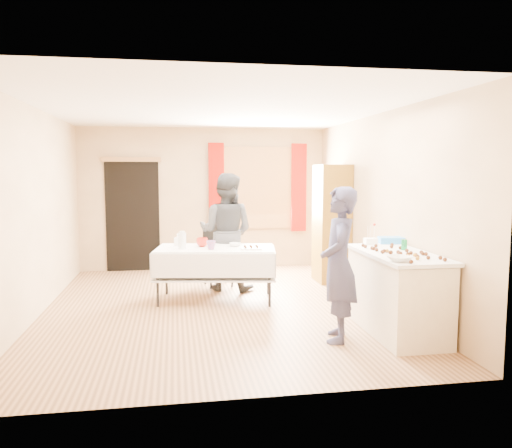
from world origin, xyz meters
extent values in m
cube|color=#9E7047|center=(0.00, 0.00, -0.01)|extent=(4.50, 5.50, 0.02)
cube|color=white|center=(0.00, 0.00, 2.61)|extent=(4.50, 5.50, 0.02)
cube|color=tan|center=(0.00, 2.76, 1.30)|extent=(4.50, 0.02, 2.60)
cube|color=tan|center=(0.00, -2.76, 1.30)|extent=(4.50, 0.02, 2.60)
cube|color=tan|center=(-2.26, 0.00, 1.30)|extent=(0.02, 5.50, 2.60)
cube|color=tan|center=(2.26, 0.00, 1.30)|extent=(0.02, 5.50, 2.60)
cube|color=olive|center=(1.00, 2.72, 1.50)|extent=(1.32, 0.06, 1.52)
cube|color=white|center=(1.00, 2.71, 1.50)|extent=(1.20, 0.02, 1.40)
cube|color=#960A01|center=(0.22, 2.67, 1.50)|extent=(0.28, 0.06, 1.65)
cube|color=#960A01|center=(1.78, 2.67, 1.50)|extent=(0.28, 0.06, 1.65)
cube|color=black|center=(-1.30, 2.73, 1.00)|extent=(0.95, 0.04, 2.00)
cube|color=olive|center=(-1.30, 2.70, 2.02)|extent=(1.05, 0.06, 0.08)
cube|color=brown|center=(1.99, 1.29, 0.96)|extent=(0.50, 0.60, 1.91)
cube|color=beige|center=(1.89, -1.39, 0.43)|extent=(0.64, 1.41, 0.86)
cube|color=silver|center=(1.89, -1.39, 0.89)|extent=(0.70, 1.47, 0.04)
cube|color=silver|center=(0.00, 0.35, 0.73)|extent=(1.72, 1.05, 0.04)
cube|color=black|center=(0.12, 1.25, 0.43)|extent=(0.47, 0.47, 0.06)
cube|color=black|center=(0.09, 1.43, 0.69)|extent=(0.40, 0.11, 0.57)
imported|color=#272749|center=(1.16, -1.52, 0.82)|extent=(0.81, 0.71, 1.65)
imported|color=black|center=(0.22, 0.98, 0.89)|extent=(1.35, 1.30, 1.78)
cylinder|color=#137F3F|center=(2.03, -1.24, 0.97)|extent=(0.08, 0.08, 0.12)
imported|color=white|center=(1.66, -1.92, 0.94)|extent=(0.36, 0.36, 0.05)
cube|color=white|center=(1.82, -0.77, 0.95)|extent=(0.15, 0.10, 0.08)
cube|color=#2C89E9|center=(2.12, -0.70, 0.95)|extent=(0.33, 0.25, 0.08)
cylinder|color=silver|center=(-0.45, 0.30, 0.86)|extent=(0.14, 0.14, 0.22)
imported|color=red|center=(-0.17, 0.46, 0.81)|extent=(0.18, 0.18, 0.13)
imported|color=red|center=(-0.07, 0.19, 0.81)|extent=(0.18, 0.18, 0.12)
imported|color=white|center=(0.29, 0.41, 0.78)|extent=(0.19, 0.19, 0.05)
cube|color=white|center=(0.47, 0.13, 0.76)|extent=(0.30, 0.22, 0.02)
imported|color=white|center=(-0.51, 0.61, 0.84)|extent=(0.14, 0.14, 0.17)
sphere|color=#3F2314|center=(1.94, -1.69, 0.93)|extent=(0.04, 0.04, 0.04)
sphere|color=#321709|center=(1.85, -1.48, 0.93)|extent=(0.04, 0.04, 0.04)
sphere|color=#321709|center=(1.83, -1.57, 0.93)|extent=(0.04, 0.04, 0.04)
sphere|color=#321709|center=(1.91, -1.79, 0.93)|extent=(0.04, 0.04, 0.04)
sphere|color=#321709|center=(1.89, -1.63, 0.93)|extent=(0.04, 0.04, 0.04)
sphere|color=#321709|center=(2.10, -2.00, 0.93)|extent=(0.04, 0.04, 0.04)
sphere|color=#3F2314|center=(1.82, -1.75, 0.93)|extent=(0.04, 0.04, 0.04)
sphere|color=#321709|center=(1.66, -0.94, 0.93)|extent=(0.04, 0.04, 0.04)
sphere|color=#321709|center=(2.06, -1.62, 0.93)|extent=(0.04, 0.04, 0.04)
sphere|color=#321709|center=(1.68, -1.16, 0.93)|extent=(0.04, 0.04, 0.04)
sphere|color=#321709|center=(2.01, -1.20, 0.93)|extent=(0.04, 0.04, 0.04)
sphere|color=#321709|center=(1.68, -1.20, 0.93)|extent=(0.04, 0.04, 0.04)
sphere|color=#3F2314|center=(1.76, -1.38, 0.93)|extent=(0.04, 0.04, 0.04)
sphere|color=#321709|center=(1.73, -1.38, 0.93)|extent=(0.04, 0.04, 0.04)
sphere|color=#321709|center=(1.71, -2.05, 0.93)|extent=(0.04, 0.04, 0.04)
sphere|color=#321709|center=(1.83, -1.57, 0.93)|extent=(0.04, 0.04, 0.04)
sphere|color=#321709|center=(1.99, -1.86, 0.93)|extent=(0.04, 0.04, 0.04)
sphere|color=#321709|center=(1.75, -1.49, 0.93)|extent=(0.04, 0.04, 0.04)
sphere|color=#3F2314|center=(1.79, -1.76, 0.93)|extent=(0.04, 0.04, 0.04)
sphere|color=#321709|center=(1.79, -1.00, 0.93)|extent=(0.04, 0.04, 0.04)
sphere|color=#321709|center=(2.02, -0.94, 0.93)|extent=(0.04, 0.04, 0.04)
sphere|color=#321709|center=(1.95, -1.09, 0.93)|extent=(0.04, 0.04, 0.04)
sphere|color=#321709|center=(2.08, -1.65, 0.93)|extent=(0.04, 0.04, 0.04)
sphere|color=#321709|center=(1.68, -1.44, 0.93)|extent=(0.04, 0.04, 0.04)
sphere|color=#3F2314|center=(1.87, -1.88, 0.93)|extent=(0.04, 0.04, 0.04)
sphere|color=#321709|center=(2.11, -1.89, 0.93)|extent=(0.04, 0.04, 0.04)
sphere|color=#321709|center=(2.09, -1.53, 0.93)|extent=(0.04, 0.04, 0.04)
sphere|color=#321709|center=(1.95, -1.68, 0.93)|extent=(0.04, 0.04, 0.04)
sphere|color=#321709|center=(1.68, -1.29, 0.93)|extent=(0.04, 0.04, 0.04)
sphere|color=#321709|center=(1.65, -1.03, 0.93)|extent=(0.04, 0.04, 0.04)
sphere|color=#3F2314|center=(1.82, -1.76, 0.93)|extent=(0.04, 0.04, 0.04)
sphere|color=#321709|center=(1.77, -1.48, 0.93)|extent=(0.04, 0.04, 0.04)
sphere|color=#321709|center=(1.99, -1.40, 0.93)|extent=(0.04, 0.04, 0.04)
sphere|color=#321709|center=(1.96, -1.56, 0.93)|extent=(0.04, 0.04, 0.04)
camera|label=1|loc=(-0.55, -6.52, 1.80)|focal=35.00mm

